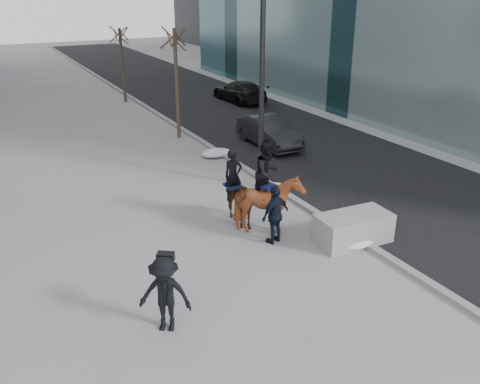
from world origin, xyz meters
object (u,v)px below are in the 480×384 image
car_near (269,132)px  mounted_right (269,197)px  mounted_left (235,197)px  planter (353,228)px

car_near → mounted_right: bearing=-119.8°
mounted_left → car_near: bearing=51.7°
car_near → mounted_right: (-4.55, -7.53, 0.45)m
mounted_left → mounted_right: (0.62, -0.97, 0.24)m
planter → car_near: car_near is taller
planter → car_near: size_ratio=0.53×
car_near → mounted_left: bearing=-126.9°
car_near → mounted_left: 8.36m
planter → car_near: bearing=73.5°
car_near → mounted_left: size_ratio=1.72×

